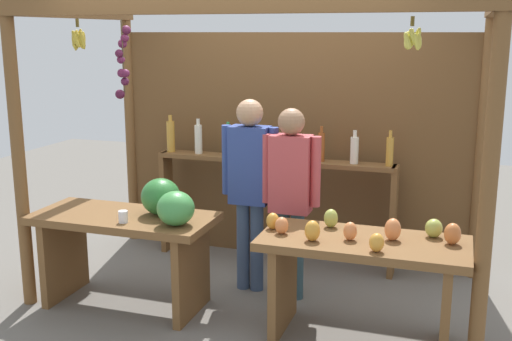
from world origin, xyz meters
The scene contains 7 objects.
ground_plane centered at (0.00, 0.00, 0.00)m, with size 12.00×12.00×0.00m, color slate.
market_stall centered at (-0.01, 0.42, 1.36)m, with size 3.50×1.81×2.36m.
fruit_counter_left centered at (-0.81, -0.64, 0.65)m, with size 1.42×0.64×1.03m.
fruit_counter_right centered at (0.93, -0.64, 0.57)m, with size 1.42×0.64×0.90m.
bottle_shelf_unit centered at (-0.12, 0.64, 0.82)m, with size 2.25×0.22×1.36m.
vendor_man centered at (-0.10, -0.03, 0.96)m, with size 0.48×0.22×1.61m.
vendor_woman centered at (0.26, -0.09, 0.93)m, with size 0.48×0.21×1.56m.
Camera 1 is at (1.50, -4.70, 2.13)m, focal length 43.66 mm.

